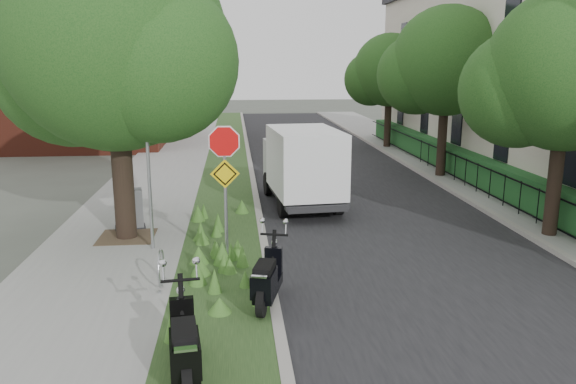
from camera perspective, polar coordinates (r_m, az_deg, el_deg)
name	(u,v)px	position (r m, az deg, el deg)	size (l,w,h in m)	color
ground	(292,276)	(12.30, 0.40, -8.50)	(120.00, 120.00, 0.00)	#4C5147
sidewalk_near	(155,182)	(22.06, -13.38, 0.99)	(3.50, 60.00, 0.12)	gray
verge	(227,181)	(21.85, -6.22, 1.16)	(2.00, 60.00, 0.12)	#25411C
kerb_near	(253,180)	(21.85, -3.59, 1.22)	(0.20, 60.00, 0.13)	#9E9991
road	(341,180)	(22.25, 5.45, 1.25)	(7.00, 60.00, 0.01)	black
kerb_far	(428,177)	(23.15, 14.00, 1.53)	(0.20, 60.00, 0.13)	#9E9991
footpath_far	(469,176)	(23.77, 17.87, 1.56)	(3.20, 60.00, 0.12)	gray
street_tree_main	(112,50)	(14.55, -17.49, 13.57)	(6.21, 5.54, 7.66)	black
bare_post	(149,167)	(13.55, -13.99, 2.46)	(0.08, 0.08, 4.00)	#A5A8AD
bike_hoop	(161,268)	(11.61, -12.78, -7.55)	(0.06, 0.78, 0.77)	#A5A8AD
sign_assembly	(225,167)	(12.17, -6.44, 2.59)	(0.94, 0.08, 3.22)	#A5A8AD
fence_far	(445,161)	(23.29, 15.71, 3.01)	(0.04, 24.00, 1.00)	black
hedge_far	(462,161)	(23.55, 17.30, 3.01)	(1.00, 24.00, 1.10)	#1B4C24
terrace_houses	(557,72)	(24.86, 25.65, 10.93)	(7.40, 26.40, 8.20)	beige
brick_building	(85,68)	(34.41, -19.92, 11.73)	(9.40, 10.40, 8.30)	maroon
far_tree_a	(562,78)	(15.70, 26.11, 10.32)	(4.60, 4.10, 6.22)	black
far_tree_b	(444,67)	(22.92, 15.61, 12.17)	(4.83, 4.31, 6.56)	black
far_tree_c	(388,74)	(30.54, 10.15, 11.74)	(4.37, 3.89, 5.93)	black
scooter_near	(185,353)	(8.21, -10.45, -15.83)	(0.56, 1.97, 0.94)	black
scooter_far	(267,284)	(10.42, -2.20, -9.34)	(0.69, 1.82, 0.88)	black
box_truck	(302,163)	(17.85, 1.43, 2.97)	(2.27, 4.90, 2.15)	#262628
utility_cabinet	(129,210)	(15.80, -15.83, -1.73)	(0.89, 0.68, 1.06)	#262628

